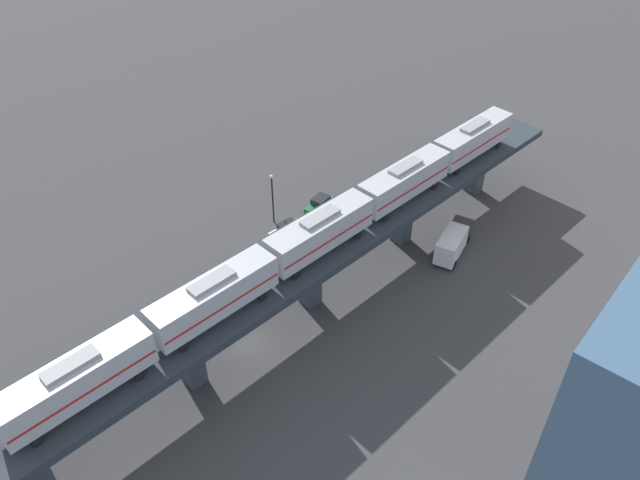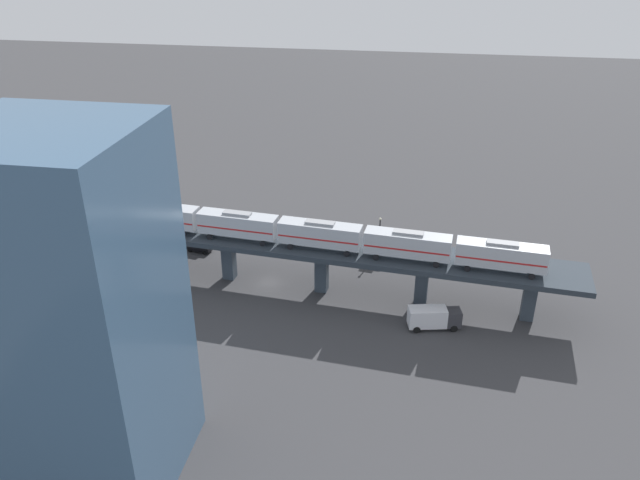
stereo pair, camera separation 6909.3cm
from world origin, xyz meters
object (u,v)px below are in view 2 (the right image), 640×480
Objects in this scene: subway_train at (320,234)px; street_car_white at (371,259)px; street_lamp at (380,233)px; street_car_green at (412,261)px; signal_hut at (97,201)px; delivery_truck at (433,317)px; office_tower at (75,321)px; street_car_black at (200,246)px.

subway_train is 15.79m from street_car_white.
subway_train is 17.17m from street_lamp.
street_car_green is at bearing -116.38° from street_lamp.
signal_hut reaches higher than street_car_green.
subway_train is 19.78m from delivery_truck.
signal_hut reaches higher than street_lamp.
office_tower is at bearing 155.78° from subway_train.
office_tower reaches higher than signal_hut.
street_car_white is (-0.45, 6.63, 0.00)m from street_car_green.
delivery_truck is at bearing -47.46° from office_tower.
delivery_truck is at bearing -103.64° from signal_hut.
street_lamp is 57.65m from office_tower.
street_car_green is at bearing -85.67° from signal_hut.
street_car_black is at bearing -78.77° from signal_hut.
office_tower reaches higher than street_car_black.
street_car_green is at bearing -31.91° from office_tower.
street_car_green is 7.01m from street_lamp.
subway_train reaches higher than delivery_truck.
street_car_white is at bearing -26.04° from office_tower.
subway_train reaches higher than street_car_white.
delivery_truck is at bearing -112.66° from street_car_black.
street_car_black is at bearing 90.69° from street_car_white.
street_lamp is at bearing -25.52° from office_tower.
street_car_white is 0.67× the size of street_lamp.
street_car_green is 6.64m from street_car_white.
delivery_truck is 1.08× the size of street_lamp.
office_tower is at bearing 154.48° from street_lamp.
street_car_white is at bearing -85.60° from signal_hut.
street_car_black is 0.13× the size of office_tower.
signal_hut is at bearing 94.33° from street_car_green.
street_lamp is at bearing -83.26° from street_car_black.
street_car_green is (11.26, -13.32, -9.37)m from subway_train.
signal_hut is 46.69m from street_lamp.
street_car_green is at bearing -49.79° from subway_train.
subway_train is 8.99× the size of street_lamp.
street_lamp reaches higher than delivery_truck.
office_tower reaches higher than street_car_green.
subway_train is 19.80m from street_car_green.
street_car_black is at bearing 91.27° from street_car_green.
subway_train is 17.81× the size of signal_hut.
street_car_white is 4.64m from street_lamp.
signal_hut is 18.09m from street_car_black.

